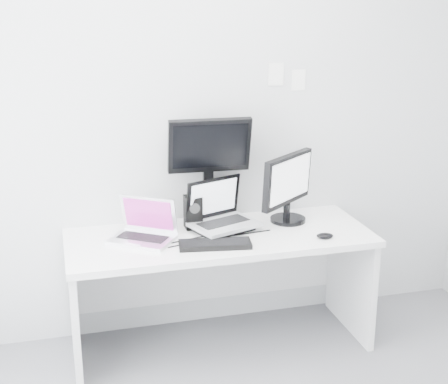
# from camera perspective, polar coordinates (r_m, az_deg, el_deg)

# --- Properties ---
(back_wall) EXTENTS (3.60, 0.00, 3.60)m
(back_wall) POSITION_cam_1_polar(r_m,az_deg,el_deg) (4.00, -1.66, 6.29)
(back_wall) COLOR silver
(back_wall) RESTS_ON ground
(desk) EXTENTS (1.80, 0.70, 0.73)m
(desk) POSITION_cam_1_polar(r_m,az_deg,el_deg) (3.98, -0.36, -8.71)
(desk) COLOR white
(desk) RESTS_ON ground
(macbook) EXTENTS (0.44, 0.41, 0.26)m
(macbook) POSITION_cam_1_polar(r_m,az_deg,el_deg) (3.72, -7.33, -2.48)
(macbook) COLOR silver
(macbook) RESTS_ON desk
(speaker) EXTENTS (0.12, 0.12, 0.20)m
(speaker) POSITION_cam_1_polar(r_m,az_deg,el_deg) (3.92, -2.74, -1.78)
(speaker) COLOR black
(speaker) RESTS_ON desk
(dell_laptop) EXTENTS (0.46, 0.41, 0.32)m
(dell_laptop) POSITION_cam_1_polar(r_m,az_deg,el_deg) (3.85, 0.07, -1.24)
(dell_laptop) COLOR #AAACB1
(dell_laptop) RESTS_ON desk
(rear_monitor) EXTENTS (0.51, 0.20, 0.68)m
(rear_monitor) POSITION_cam_1_polar(r_m,az_deg,el_deg) (3.96, -1.33, 2.04)
(rear_monitor) COLOR black
(rear_monitor) RESTS_ON desk
(samsung_monitor) EXTENTS (0.52, 0.47, 0.44)m
(samsung_monitor) POSITION_cam_1_polar(r_m,az_deg,el_deg) (4.02, 5.72, 0.42)
(samsung_monitor) COLOR black
(samsung_monitor) RESTS_ON desk
(keyboard) EXTENTS (0.42, 0.20, 0.03)m
(keyboard) POSITION_cam_1_polar(r_m,az_deg,el_deg) (3.66, -0.79, -4.63)
(keyboard) COLOR black
(keyboard) RESTS_ON desk
(mouse) EXTENTS (0.11, 0.08, 0.03)m
(mouse) POSITION_cam_1_polar(r_m,az_deg,el_deg) (3.82, 8.87, -3.83)
(mouse) COLOR black
(mouse) RESTS_ON desk
(wall_note_0) EXTENTS (0.10, 0.00, 0.14)m
(wall_note_0) POSITION_cam_1_polar(r_m,az_deg,el_deg) (4.08, 4.59, 10.29)
(wall_note_0) COLOR white
(wall_note_0) RESTS_ON back_wall
(wall_note_1) EXTENTS (0.09, 0.00, 0.13)m
(wall_note_1) POSITION_cam_1_polar(r_m,az_deg,el_deg) (4.13, 6.57, 9.77)
(wall_note_1) COLOR white
(wall_note_1) RESTS_ON back_wall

